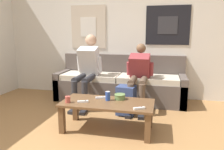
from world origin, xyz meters
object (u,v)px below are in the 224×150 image
at_px(couch, 120,85).
at_px(person_seated_adult, 87,67).
at_px(coffee_table, 107,107).
at_px(person_seated_teen, 139,74).
at_px(game_controller_near_right, 139,108).
at_px(game_controller_near_left, 83,102).
at_px(ceramic_bowl, 120,96).
at_px(backpack, 126,101).
at_px(pillar_candle, 68,99).
at_px(game_controller_far_center, 101,98).
at_px(drink_can_blue, 108,96).

height_order(couch, person_seated_adult, person_seated_adult).
xyz_separation_m(coffee_table, person_seated_teen, (0.31, 0.97, 0.28)).
bearing_deg(game_controller_near_right, coffee_table, 156.93).
xyz_separation_m(couch, game_controller_near_left, (-0.21, -1.45, 0.11)).
relative_size(couch, game_controller_near_left, 16.72).
distance_m(coffee_table, game_controller_near_left, 0.33).
height_order(ceramic_bowl, game_controller_near_right, ceramic_bowl).
relative_size(coffee_table, game_controller_near_right, 8.51).
relative_size(person_seated_teen, game_controller_near_left, 7.57).
xyz_separation_m(ceramic_bowl, game_controller_near_right, (0.30, -0.34, -0.03)).
xyz_separation_m(couch, coffee_table, (0.10, -1.35, 0.03)).
bearing_deg(game_controller_near_right, backpack, 110.13).
bearing_deg(pillar_candle, ceramic_bowl, 25.16).
height_order(backpack, game_controller_far_center, backpack).
relative_size(person_seated_adult, game_controller_near_left, 8.65).
height_order(game_controller_near_right, game_controller_far_center, same).
height_order(game_controller_near_left, game_controller_far_center, same).
xyz_separation_m(person_seated_teen, game_controller_near_left, (-0.61, -1.07, -0.20)).
relative_size(couch, person_seated_teen, 2.21).
distance_m(person_seated_teen, game_controller_near_left, 1.25).
distance_m(couch, drink_can_blue, 1.30).
bearing_deg(ceramic_bowl, pillar_candle, -154.84).
bearing_deg(person_seated_adult, drink_can_blue, -56.60).
distance_m(drink_can_blue, game_controller_far_center, 0.14).
bearing_deg(coffee_table, couch, 94.20).
height_order(drink_can_blue, game_controller_near_right, drink_can_blue).
xyz_separation_m(pillar_candle, game_controller_near_left, (0.19, 0.05, -0.03)).
distance_m(person_seated_teen, ceramic_bowl, 0.85).
xyz_separation_m(coffee_table, game_controller_far_center, (-0.13, 0.13, 0.08)).
distance_m(drink_can_blue, game_controller_near_left, 0.34).
bearing_deg(person_seated_adult, game_controller_near_left, -73.75).
bearing_deg(couch, backpack, -71.62).
distance_m(person_seated_adult, pillar_candle, 1.17).
relative_size(person_seated_teen, backpack, 2.37).
bearing_deg(person_seated_teen, person_seated_adult, 178.54).
height_order(ceramic_bowl, drink_can_blue, drink_can_blue).
bearing_deg(couch, coffee_table, -85.80).
relative_size(game_controller_near_left, game_controller_far_center, 1.00).
distance_m(person_seated_teen, drink_can_blue, 0.97).
bearing_deg(person_seated_teen, pillar_candle, -125.73).
relative_size(coffee_table, person_seated_teen, 1.10).
height_order(person_seated_adult, backpack, person_seated_adult).
distance_m(ceramic_bowl, game_controller_far_center, 0.27).
bearing_deg(pillar_candle, backpack, 49.65).
relative_size(couch, drink_can_blue, 19.61).
distance_m(person_seated_adult, game_controller_near_left, 1.17).
height_order(pillar_candle, drink_can_blue, drink_can_blue).
distance_m(ceramic_bowl, pillar_candle, 0.70).
relative_size(pillar_candle, game_controller_near_right, 0.68).
relative_size(person_seated_adult, drink_can_blue, 10.14).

